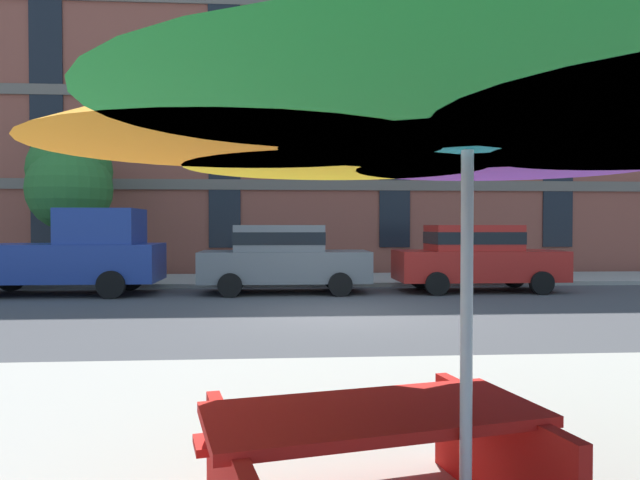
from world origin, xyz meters
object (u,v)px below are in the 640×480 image
at_px(pickup_blue, 68,255).
at_px(picnic_table, 373,461).
at_px(patio_umbrella, 468,109).
at_px(street_tree_left, 71,182).
at_px(sedan_red, 476,256).
at_px(sedan_gray, 283,257).

relative_size(pickup_blue, picnic_table, 2.45).
bearing_deg(patio_umbrella, picnic_table, 137.32).
distance_m(pickup_blue, street_tree_left, 3.64).
relative_size(sedan_red, patio_umbrella, 1.08).
height_order(sedan_gray, patio_umbrella, patio_umbrella).
bearing_deg(street_tree_left, sedan_red, -13.93).
bearing_deg(patio_umbrella, sedan_gray, 93.45).
bearing_deg(patio_umbrella, street_tree_left, 114.63).
relative_size(pickup_blue, patio_umbrella, 1.26).
distance_m(sedan_gray, picnic_table, 12.35).
bearing_deg(picnic_table, sedan_red, 68.69).
bearing_deg(sedan_red, sedan_gray, 180.00).
bearing_deg(sedan_gray, picnic_table, -88.27).
bearing_deg(sedan_red, patio_umbrella, -109.18).
bearing_deg(patio_umbrella, pickup_blue, 116.25).
height_order(patio_umbrella, picnic_table, patio_umbrella).
xyz_separation_m(sedan_gray, patio_umbrella, (0.77, -12.70, 1.36)).
relative_size(pickup_blue, sedan_gray, 1.16).
distance_m(sedan_gray, sedan_red, 5.18).
xyz_separation_m(pickup_blue, sedan_red, (10.68, -0.00, -0.08)).
bearing_deg(street_tree_left, sedan_gray, -24.22).
relative_size(sedan_red, street_tree_left, 0.93).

